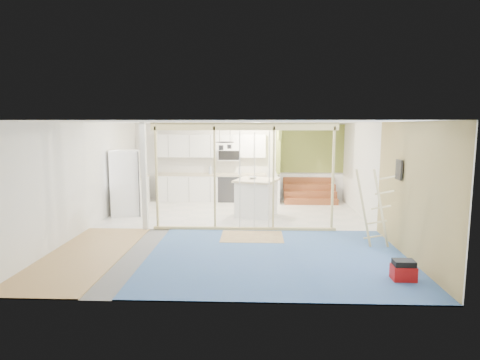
{
  "coord_description": "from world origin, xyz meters",
  "views": [
    {
      "loc": [
        0.57,
        -9.44,
        2.53
      ],
      "look_at": [
        0.18,
        0.6,
        1.15
      ],
      "focal_mm": 30.0,
      "sensor_mm": 36.0,
      "label": 1
    }
  ],
  "objects_px": {
    "fridge": "(126,183)",
    "ladder": "(374,208)",
    "island": "(256,198)",
    "toolbox": "(403,271)"
  },
  "relations": [
    {
      "from": "fridge",
      "to": "island",
      "type": "relative_size",
      "value": 1.36
    },
    {
      "from": "island",
      "to": "toolbox",
      "type": "distance_m",
      "value": 5.2
    },
    {
      "from": "island",
      "to": "toolbox",
      "type": "height_order",
      "value": "island"
    },
    {
      "from": "fridge",
      "to": "ladder",
      "type": "xyz_separation_m",
      "value": [
        6.1,
        -2.82,
        -0.08
      ]
    },
    {
      "from": "ladder",
      "to": "toolbox",
      "type": "bearing_deg",
      "value": -84.54
    },
    {
      "from": "ladder",
      "to": "fridge",
      "type": "bearing_deg",
      "value": 161.55
    },
    {
      "from": "toolbox",
      "to": "ladder",
      "type": "xyz_separation_m",
      "value": [
        0.03,
        1.82,
        0.67
      ]
    },
    {
      "from": "fridge",
      "to": "ladder",
      "type": "height_order",
      "value": "fridge"
    },
    {
      "from": "fridge",
      "to": "island",
      "type": "bearing_deg",
      "value": -15.76
    },
    {
      "from": "fridge",
      "to": "ladder",
      "type": "relative_size",
      "value": 1.13
    }
  ]
}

